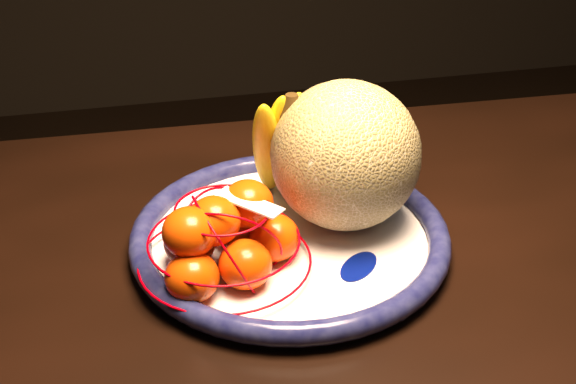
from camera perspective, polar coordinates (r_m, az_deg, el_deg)
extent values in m
cube|color=black|center=(0.90, 9.45, -7.49)|extent=(1.48, 0.92, 0.04)
cylinder|color=white|center=(0.93, 0.13, -3.65)|extent=(0.33, 0.33, 0.01)
torus|color=#090B36|center=(0.92, 0.13, -3.08)|extent=(0.37, 0.37, 0.03)
cylinder|color=white|center=(0.93, 0.13, -3.88)|extent=(0.16, 0.16, 0.01)
ellipsoid|color=#020D60|center=(0.88, 5.04, -5.30)|extent=(0.13, 0.13, 0.00)
ellipsoid|color=#020D60|center=(0.99, -2.68, -0.71)|extent=(0.12, 0.12, 0.00)
ellipsoid|color=#020D60|center=(0.91, -6.46, -4.04)|extent=(0.11, 0.09, 0.00)
sphere|color=olive|center=(0.91, 4.12, 2.62)|extent=(0.17, 0.17, 0.17)
ellipsoid|color=yellow|center=(0.95, -1.49, 3.45)|extent=(0.06, 0.10, 0.16)
ellipsoid|color=yellow|center=(0.95, -0.87, 3.68)|extent=(0.04, 0.09, 0.16)
ellipsoid|color=yellow|center=(0.95, -0.33, 3.81)|extent=(0.07, 0.09, 0.16)
ellipsoid|color=yellow|center=(0.96, 0.33, 3.86)|extent=(0.09, 0.09, 0.16)
cone|color=black|center=(0.92, -0.61, 7.71)|extent=(0.03, 0.03, 0.03)
ellipsoid|color=#FF440A|center=(0.82, -6.84, -6.03)|extent=(0.06, 0.06, 0.05)
ellipsoid|color=#FF440A|center=(0.84, -3.05, -5.16)|extent=(0.06, 0.06, 0.05)
ellipsoid|color=#FF440A|center=(0.88, -0.98, -3.26)|extent=(0.06, 0.06, 0.05)
ellipsoid|color=#FF440A|center=(0.87, -7.01, -3.60)|extent=(0.06, 0.06, 0.05)
ellipsoid|color=#FF440A|center=(0.90, -3.65, -2.25)|extent=(0.06, 0.06, 0.05)
ellipsoid|color=#FF440A|center=(0.83, -5.28, -2.06)|extent=(0.06, 0.06, 0.05)
ellipsoid|color=#FF440A|center=(0.86, -2.89, -0.84)|extent=(0.06, 0.06, 0.05)
ellipsoid|color=#FF440A|center=(0.82, -7.02, -2.85)|extent=(0.06, 0.06, 0.05)
torus|color=#BC000A|center=(0.87, -4.52, -4.83)|extent=(0.24, 0.24, 0.00)
torus|color=#BC000A|center=(0.85, -4.59, -3.41)|extent=(0.21, 0.21, 0.00)
torus|color=#BC000A|center=(0.83, -4.69, -1.23)|extent=(0.13, 0.13, 0.00)
torus|color=#BC000A|center=(0.86, -4.57, -3.79)|extent=(0.13, 0.12, 0.12)
torus|color=#BC000A|center=(0.86, -4.57, -3.79)|extent=(0.08, 0.13, 0.12)
torus|color=#BC000A|center=(0.86, -4.57, -3.79)|extent=(0.14, 0.10, 0.12)
cube|color=white|center=(0.83, -2.78, -0.74)|extent=(0.07, 0.07, 0.01)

